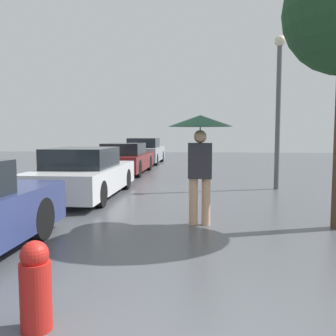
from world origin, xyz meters
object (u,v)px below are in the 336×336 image
Objects in this scene: pedestrian at (200,137)px; parked_car_third at (125,159)px; parked_car_second at (85,174)px; fire_hydrant at (36,286)px; parked_car_farthest at (144,152)px; street_lamp at (278,98)px.

pedestrian reaches higher than parked_car_third.
fire_hydrant is at bearing -75.45° from parked_car_second.
parked_car_second reaches higher than fire_hydrant.
parked_car_third is 11.91m from fire_hydrant.
parked_car_farthest is 5.87× the size of fire_hydrant.
fire_hydrant is (1.62, -6.23, -0.21)m from parked_car_second.
pedestrian reaches higher than parked_car_second.
parked_car_second is 1.01× the size of parked_car_farthest.
street_lamp is at bearing 67.17° from fire_hydrant.
fire_hydrant is (-3.38, -8.02, -2.21)m from street_lamp.
parked_car_third is 1.03× the size of parked_car_farthest.
pedestrian reaches higher than fire_hydrant.
pedestrian reaches higher than parked_car_farthest.
parked_car_second is 10.78m from parked_car_farthest.
parked_car_third is at bearing 143.88° from street_lamp.
street_lamp is (2.12, 4.41, 1.07)m from pedestrian.
parked_car_third reaches higher than fire_hydrant.
parked_car_farthest is 10.57m from street_lamp.
parked_car_third is 1.03× the size of street_lamp.
parked_car_third is at bearing 98.56° from fire_hydrant.
street_lamp reaches higher than parked_car_second.
fire_hydrant is at bearing -109.15° from pedestrian.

